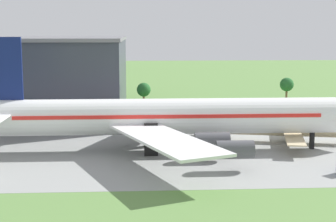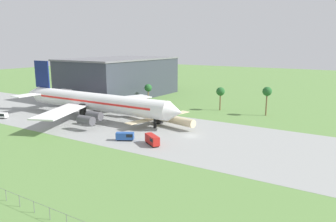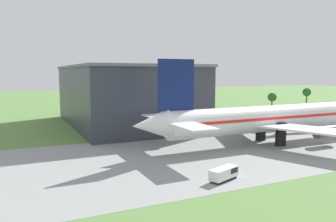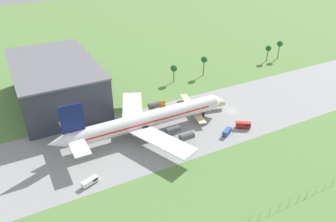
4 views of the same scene
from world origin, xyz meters
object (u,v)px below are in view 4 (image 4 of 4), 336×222
Objects in this scene: jet_airliner at (146,120)px; regional_aircraft at (192,107)px; fuel_truck at (227,132)px; no_stopping_sign at (306,194)px; catering_van at (244,125)px; terminal_building at (56,82)px; baggage_tug at (90,181)px.

jet_airliner is 27.00m from regional_aircraft.
no_stopping_sign is at bearing -88.96° from fuel_truck.
terminal_building reaches higher than catering_van.
fuel_truck is 0.87× the size of catering_van.
fuel_truck is at bearing -176.19° from catering_van.
baggage_tug is 70.60m from no_stopping_sign.
baggage_tug is 1.13× the size of fuel_truck.
regional_aircraft is at bearing 24.50° from baggage_tug.
jet_airliner reaches higher than catering_van.
fuel_truck reaches higher than no_stopping_sign.
regional_aircraft is 5.05× the size of baggage_tug.
jet_airliner is at bearing -60.69° from terminal_building.
fuel_truck is (58.71, 2.84, 0.13)m from baggage_tug.
regional_aircraft is at bearing 119.48° from catering_van.
no_stopping_sign is (3.93, -63.37, -1.54)m from regional_aircraft.
terminal_building is (-52.09, 40.41, 7.58)m from regional_aircraft.
catering_van is at bearing -44.02° from terminal_building.
no_stopping_sign is (-8.43, -41.51, -0.46)m from catering_van.
catering_van is 90.04m from terminal_building.
jet_airliner is 65.00m from no_stopping_sign.
baggage_tug reaches higher than no_stopping_sign.
catering_van reaches higher than no_stopping_sign.
fuel_truck is 9.19m from catering_van.
baggage_tug is at bearing -146.68° from jet_airliner.
regional_aircraft reaches higher than no_stopping_sign.
jet_airliner is at bearing 150.54° from fuel_truck.
baggage_tug is 58.78m from fuel_truck.
baggage_tug is 66.43m from terminal_building.
regional_aircraft is 22.73m from fuel_truck.
regional_aircraft is 63.51m from no_stopping_sign.
catering_van is at bearing 78.53° from no_stopping_sign.
terminal_building is (-26.03, 46.36, 3.83)m from jet_airliner.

